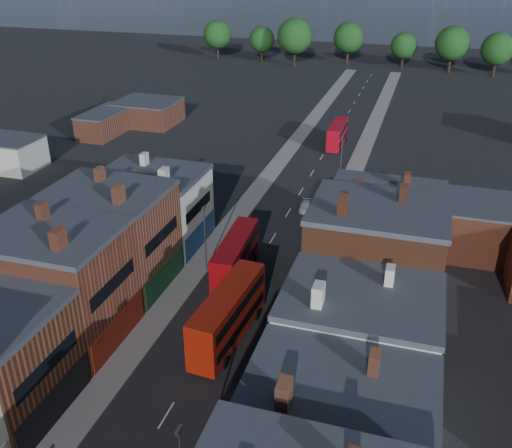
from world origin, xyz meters
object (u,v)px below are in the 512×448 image
Objects in this scene: ped_3 at (287,339)px; car_2 at (234,265)px; bus_1 at (228,314)px; bus_2 at (337,134)px; bus_0 at (236,256)px; car_3 at (306,206)px.

car_2 is at bearing 50.12° from ped_3.
bus_1 is 3.08× the size of car_2.
bus_2 reaches higher than car_2.
bus_0 is 13.78m from ped_3.
bus_0 is 49.28m from bus_2.
bus_1 is 13.10m from car_2.
bus_1 is 7.09× the size of ped_3.
ped_3 is at bearing 7.69° from bus_1.
bus_0 is at bearing -106.61° from car_3.
bus_0 reaches higher than car_2.
car_3 is at bearing 69.52° from car_2.
bus_0 is 11.35m from bus_1.
bus_1 is at bearing -97.52° from car_3.
car_2 is (-0.75, 1.39, -2.06)m from bus_0.
bus_0 is 6.51× the size of ped_3.
bus_0 is 0.92× the size of bus_1.
bus_0 is 20.41m from car_3.
car_3 is (4.34, 18.59, -0.02)m from car_2.
car_2 is at bearing 115.17° from bus_0.
car_2 reaches higher than car_3.
bus_1 is 3.32× the size of car_3.
bus_2 is at bearing 94.25° from bus_1.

